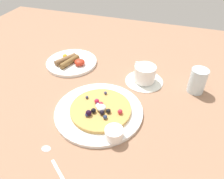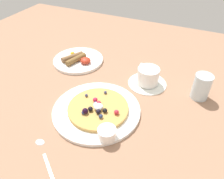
{
  "view_description": "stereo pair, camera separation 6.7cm",
  "coord_description": "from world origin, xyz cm",
  "views": [
    {
      "loc": [
        21.14,
        -52.79,
        51.61
      ],
      "look_at": [
        2.59,
        3.51,
        4.0
      ],
      "focal_mm": 34.73,
      "sensor_mm": 36.0,
      "label": 1
    },
    {
      "loc": [
        27.33,
        -50.36,
        51.61
      ],
      "look_at": [
        2.59,
        3.51,
        4.0
      ],
      "focal_mm": 34.73,
      "sensor_mm": 36.0,
      "label": 2
    }
  ],
  "objects": [
    {
      "name": "breakfast_plate",
      "position": [
        -21.92,
        20.29,
        0.61
      ],
      "size": [
        22.32,
        22.32,
        1.22
      ],
      "primitive_type": "cylinder",
      "color": "white",
      "rests_on": "ground_plane"
    },
    {
      "name": "ground_plane",
      "position": [
        0.0,
        0.0,
        -1.5
      ],
      "size": [
        186.18,
        159.27,
        3.0
      ],
      "primitive_type": "cube",
      "color": "#9C7257"
    },
    {
      "name": "teaspoon",
      "position": [
        -5.64,
        -25.18,
        0.24
      ],
      "size": [
        12.65,
        9.65,
        0.6
      ],
      "color": "silver",
      "rests_on": "ground_plane"
    },
    {
      "name": "coffee_cup",
      "position": [
        11.45,
        17.32,
        3.89
      ],
      "size": [
        9.67,
        9.64,
        6.35
      ],
      "color": "white",
      "rests_on": "coffee_saucer"
    },
    {
      "name": "pancake_with_berries",
      "position": [
        1.42,
        -5.04,
        1.92
      ],
      "size": [
        20.17,
        20.17,
        3.12
      ],
      "color": "tan",
      "rests_on": "pancake_plate"
    },
    {
      "name": "water_glass",
      "position": [
        30.94,
        17.29,
        4.72
      ],
      "size": [
        6.12,
        6.12,
        9.43
      ],
      "primitive_type": "cylinder",
      "color": "silver",
      "rests_on": "ground_plane"
    },
    {
      "name": "coffee_saucer",
      "position": [
        11.57,
        17.2,
        0.3
      ],
      "size": [
        14.99,
        14.99,
        0.6
      ],
      "primitive_type": "cylinder",
      "color": "white",
      "rests_on": "ground_plane"
    },
    {
      "name": "fried_breakfast",
      "position": [
        -22.05,
        19.23,
        2.28
      ],
      "size": [
        15.02,
        12.8,
        2.66
      ],
      "color": "brown",
      "rests_on": "breakfast_plate"
    },
    {
      "name": "syrup_ramekin",
      "position": [
        8.98,
        -13.93,
        2.78
      ],
      "size": [
        5.5,
        5.5,
        3.16
      ],
      "color": "white",
      "rests_on": "pancake_plate"
    },
    {
      "name": "pancake_plate",
      "position": [
        0.7,
        -4.83,
        0.57
      ],
      "size": [
        29.44,
        29.44,
        1.15
      ],
      "primitive_type": "cylinder",
      "color": "white",
      "rests_on": "ground_plane"
    }
  ]
}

